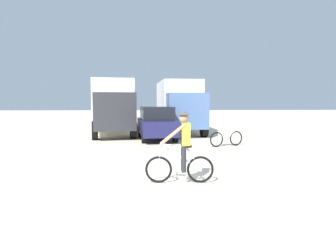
{
  "coord_description": "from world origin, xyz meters",
  "views": [
    {
      "loc": [
        -0.57,
        -7.14,
        2.06
      ],
      "look_at": [
        0.06,
        4.36,
        1.1
      ],
      "focal_mm": 32.2,
      "sensor_mm": 36.0,
      "label": 1
    }
  ],
  "objects": [
    {
      "name": "sedan_parked",
      "position": [
        -0.3,
        8.84,
        0.88
      ],
      "size": [
        2.22,
        4.37,
        1.76
      ],
      "color": "#1E1E4C",
      "rests_on": "ground"
    },
    {
      "name": "box_truck_white_box",
      "position": [
        1.25,
        12.53,
        1.87
      ],
      "size": [
        2.8,
        6.89,
        3.35
      ],
      "color": "white",
      "rests_on": "ground"
    },
    {
      "name": "bicycle_spare",
      "position": [
        2.83,
        6.28,
        0.4
      ],
      "size": [
        1.65,
        0.72,
        0.97
      ],
      "color": "black",
      "rests_on": "ground"
    },
    {
      "name": "cyclist_orange_shirt",
      "position": [
        0.19,
        0.29,
        0.85
      ],
      "size": [
        1.73,
        0.52,
        1.82
      ],
      "color": "black",
      "rests_on": "ground"
    },
    {
      "name": "ground_plane",
      "position": [
        0.0,
        0.0,
        0.0
      ],
      "size": [
        120.0,
        120.0,
        0.0
      ],
      "primitive_type": "plane",
      "color": "beige"
    },
    {
      "name": "box_truck_avon_van",
      "position": [
        -3.03,
        11.77,
        1.87
      ],
      "size": [
        3.46,
        7.05,
        3.35
      ],
      "color": "white",
      "rests_on": "ground"
    }
  ]
}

